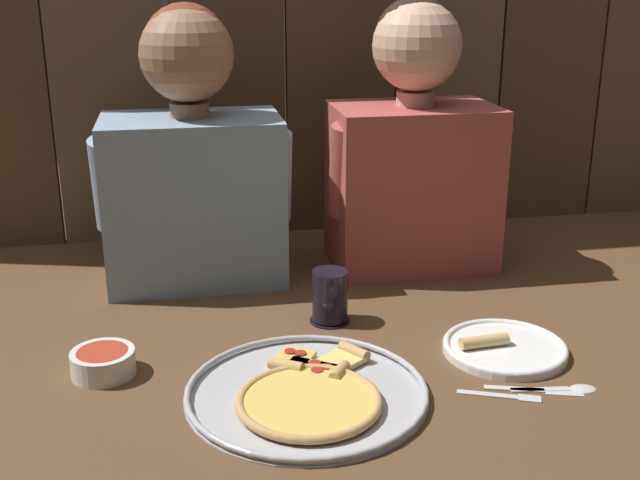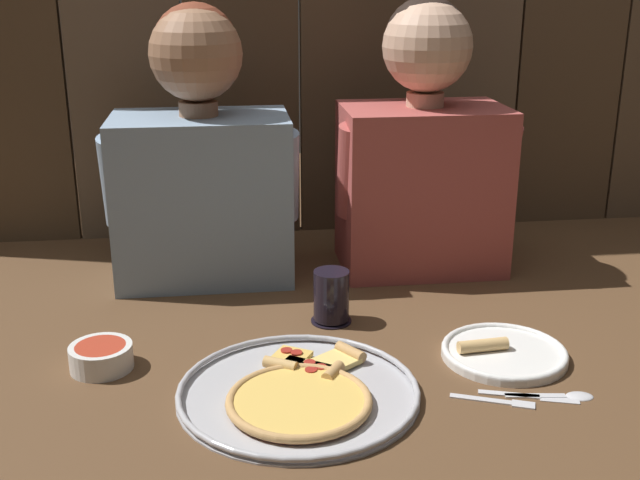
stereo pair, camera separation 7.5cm
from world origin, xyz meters
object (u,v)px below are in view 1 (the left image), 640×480
Objects in this scene: pizza_tray at (308,393)px; drinking_glass at (331,297)px; diner_left at (192,160)px; diner_right at (413,148)px; dipping_bowl at (103,361)px; dinner_plate at (504,347)px.

pizza_tray is 3.74× the size of drinking_glass.
diner_right is (0.48, -0.00, 0.01)m from diner_left.
dipping_bowl reaches higher than pizza_tray.
pizza_tray is 0.69m from diner_right.
diner_right is (0.33, 0.55, 0.26)m from pizza_tray.
pizza_tray is 1.77× the size of dinner_plate.
dinner_plate is at bearing -41.87° from diner_left.
diner_left is at bearing 138.13° from dinner_plate.
dipping_bowl is at bearing -147.38° from diner_right.
pizza_tray is at bearing -120.62° from diner_right.
drinking_glass is (0.09, 0.28, 0.04)m from pizza_tray.
pizza_tray is at bearing -108.37° from drinking_glass.
drinking_glass is 0.42m from diner_left.
drinking_glass reaches higher than pizza_tray.
drinking_glass is 0.17× the size of diner_right.
diner_right reaches higher than drinking_glass.
diner_right is at bearing 94.57° from dinner_plate.
pizza_tray is 0.65× the size of diner_right.
dipping_bowl is 0.18× the size of diner_left.
diner_right reaches higher than dipping_bowl.
dinner_plate is at bearing -33.86° from drinking_glass.
dinner_plate is at bearing -85.43° from diner_right.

